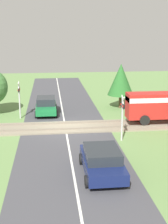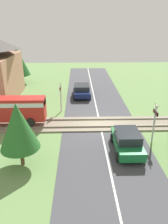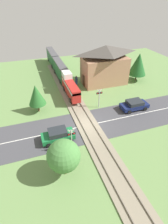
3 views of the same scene
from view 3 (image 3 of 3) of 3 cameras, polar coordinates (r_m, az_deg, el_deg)
The scene contains 13 objects.
ground_plane at distance 22.67m, azimuth 1.14°, elevation -4.39°, with size 60.00×60.00×0.00m, color #66894C.
road_surface at distance 22.66m, azimuth 1.14°, elevation -4.37°, with size 48.00×6.40×0.02m.
track_bed at distance 22.62m, azimuth 1.14°, elevation -4.26°, with size 2.80×48.00×0.24m.
train at distance 35.83m, azimuth -8.08°, elevation 14.02°, with size 1.58×23.42×3.18m.
car_near_crossing at distance 20.33m, azimuth -8.53°, elevation -7.42°, with size 3.74×1.86×1.48m.
car_far_side at distance 26.43m, azimuth 16.12°, elevation 2.31°, with size 4.01×2.04×1.38m.
crossing_signal_west_approach at distance 18.14m, azimuth -4.12°, elevation -8.23°, with size 0.90×0.18×3.03m.
crossing_signal_east_approach at distance 25.28m, azimuth 4.99°, elevation 5.30°, with size 0.90×0.18×3.03m.
station_building at distance 32.50m, azimuth 6.78°, elevation 14.75°, with size 8.56×4.61×6.91m.
pedestrian_by_station at distance 32.82m, azimuth -2.49°, elevation 10.25°, with size 0.42×0.42×1.68m.
tree_by_station at distance 35.08m, azimuth 17.30°, elevation 14.72°, with size 3.32×3.32×5.22m.
tree_roadside_hedge at distance 24.80m, azimuth -15.31°, elevation 5.42°, with size 2.38×2.38×4.11m.
tree_beyond_track at distance 15.86m, azimuth -6.66°, elevation -14.02°, with size 3.02×3.02×3.92m.
Camera 3 is at (-6.12, -16.55, 14.23)m, focal length 28.00 mm.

